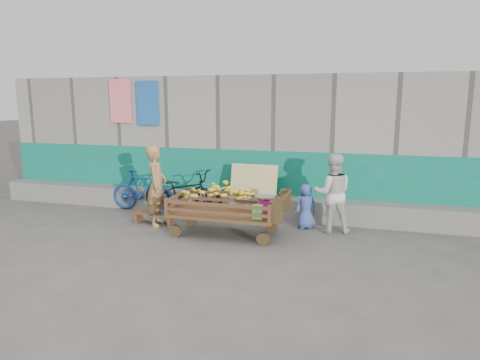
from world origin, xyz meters
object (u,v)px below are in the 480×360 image
(bench, at_px, (154,215))
(banana_cart, at_px, (222,202))
(woman, at_px, (333,193))
(bicycle_dark, at_px, (183,192))
(bicycle_blue, at_px, (143,191))
(child, at_px, (306,206))
(vendor_man, at_px, (157,186))

(bench, bearing_deg, banana_cart, -11.17)
(bench, distance_m, woman, 3.57)
(woman, bearing_deg, banana_cart, 10.77)
(banana_cart, relative_size, bicycle_dark, 1.14)
(bench, bearing_deg, bicycle_blue, 130.98)
(bicycle_blue, bearing_deg, child, -91.55)
(banana_cart, distance_m, woman, 2.08)
(banana_cart, distance_m, child, 1.67)
(vendor_man, height_order, bicycle_blue, vendor_man)
(vendor_man, xyz_separation_m, child, (2.87, 0.63, -0.36))
(bench, bearing_deg, bicycle_dark, 71.83)
(woman, xyz_separation_m, bicycle_blue, (-4.21, 0.36, -0.28))
(child, bearing_deg, bicycle_dark, -35.51)
(bicycle_dark, relative_size, bicycle_blue, 1.21)
(vendor_man, bearing_deg, bench, 38.66)
(child, height_order, bicycle_dark, bicycle_dark)
(vendor_man, distance_m, bicycle_blue, 1.28)
(woman, bearing_deg, vendor_man, -1.74)
(vendor_man, relative_size, woman, 1.07)
(vendor_man, bearing_deg, bicycle_blue, 27.53)
(child, height_order, bicycle_blue, bicycle_blue)
(bench, relative_size, child, 1.04)
(banana_cart, bearing_deg, bench, 168.83)
(bicycle_dark, bearing_deg, vendor_man, 175.41)
(banana_cart, xyz_separation_m, bicycle_dark, (-1.30, 1.13, -0.13))
(bench, xyz_separation_m, woman, (3.49, 0.46, 0.58))
(banana_cart, height_order, woman, woman)
(vendor_man, xyz_separation_m, woman, (3.37, 0.55, -0.06))
(woman, height_order, bicycle_dark, woman)
(bench, xyz_separation_m, bicycle_dark, (0.27, 0.82, 0.33))
(vendor_man, distance_m, child, 2.96)
(vendor_man, relative_size, bicycle_dark, 0.85)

